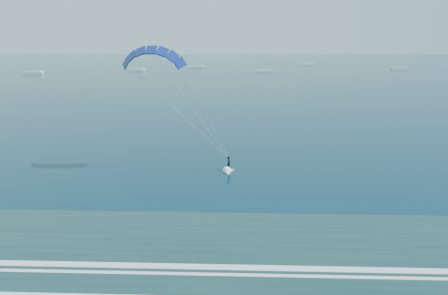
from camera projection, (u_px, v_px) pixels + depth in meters
kitesurfer_rig at (188, 102)px, 47.34m from camera, size 14.76×4.29×16.44m
sailboat_0 at (33, 72)px, 191.91m from camera, size 9.73×2.40×13.09m
sailboat_1 at (137, 69)px, 211.29m from camera, size 8.20×2.40×11.33m
sailboat_2 at (195, 66)px, 235.39m from camera, size 9.71×2.40×12.95m
sailboat_3 at (263, 70)px, 203.65m from camera, size 8.18×2.40×11.42m
sailboat_4 at (306, 64)px, 257.34m from camera, size 9.87×2.40×13.26m
sailboat_5 at (399, 68)px, 221.86m from camera, size 8.32×2.40×11.41m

